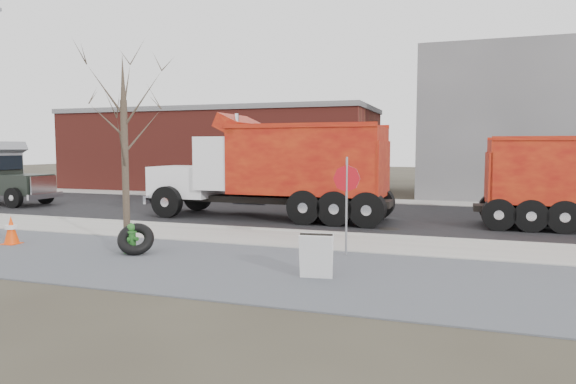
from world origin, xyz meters
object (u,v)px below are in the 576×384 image
(fire_hydrant, at_px, (131,240))
(dump_truck_red_b, at_px, (276,167))
(stop_sign, at_px, (347,188))
(sandwich_board, at_px, (316,256))
(truck_tire, at_px, (136,239))

(fire_hydrant, xyz_separation_m, dump_truck_red_b, (1.35, 7.35, 1.66))
(fire_hydrant, bearing_deg, stop_sign, 29.30)
(stop_sign, xyz_separation_m, sandwich_board, (-0.11, -2.44, -1.23))
(truck_tire, xyz_separation_m, sandwich_board, (5.07, -0.92, 0.10))
(stop_sign, relative_size, sandwich_board, 2.66)
(fire_hydrant, relative_size, dump_truck_red_b, 0.08)
(fire_hydrant, xyz_separation_m, truck_tire, (0.19, -0.07, 0.04))
(dump_truck_red_b, bearing_deg, sandwich_board, 115.63)
(fire_hydrant, bearing_deg, dump_truck_red_b, 93.77)
(sandwich_board, distance_m, dump_truck_red_b, 9.33)
(fire_hydrant, distance_m, stop_sign, 5.73)
(fire_hydrant, bearing_deg, sandwich_board, 3.53)
(fire_hydrant, relative_size, truck_tire, 0.68)
(fire_hydrant, height_order, truck_tire, truck_tire)
(fire_hydrant, bearing_deg, truck_tire, -6.85)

